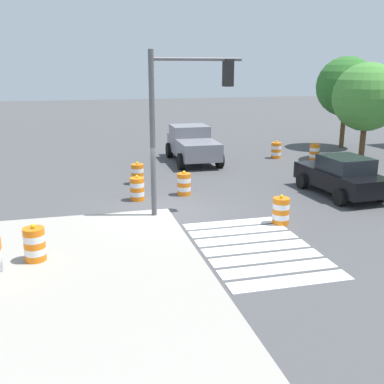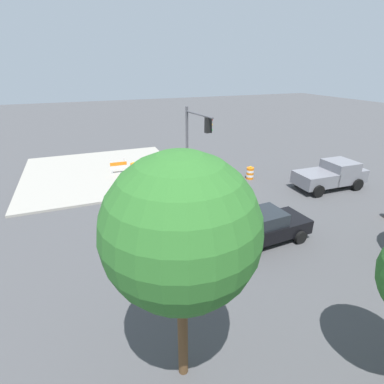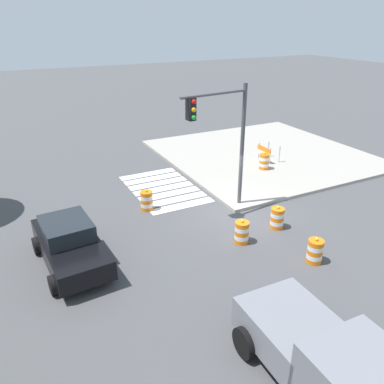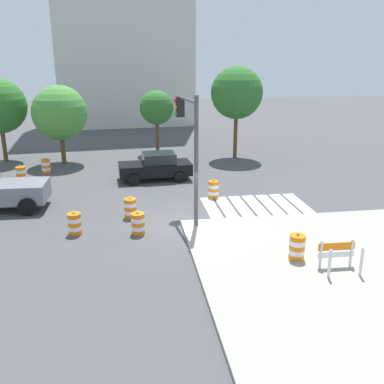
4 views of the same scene
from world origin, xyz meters
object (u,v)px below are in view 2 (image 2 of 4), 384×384
Objects in this scene: sports_car at (266,226)px; traffic_barrel_on_sidewalk at (134,169)px; traffic_light_pole at (195,137)px; street_tree_streetside_near at (181,231)px; traffic_barrel_median_far at (233,184)px; pickup_truck at (332,175)px; traffic_barrel_crosswalk_end at (250,173)px; traffic_barrel_median_near at (217,176)px; construction_barricade at (118,165)px; traffic_barrel_far_curb at (186,208)px.

sports_car is 12.42m from traffic_barrel_on_sidewalk.
street_tree_streetside_near is at bearing 66.63° from traffic_light_pole.
traffic_barrel_on_sidewalk is (5.86, -5.45, 0.15)m from traffic_barrel_median_far.
traffic_light_pole is 12.93m from street_tree_streetside_near.
traffic_light_pole reaches higher than pickup_truck.
traffic_barrel_median_far is at bearing 167.19° from traffic_light_pole.
traffic_barrel_crosswalk_end is 2.65m from traffic_barrel_median_near.
traffic_barrel_median_near is at bearing 146.40° from construction_barricade.
pickup_truck is 16.10m from construction_barricade.
traffic_barrel_far_curb is at bearing 46.35° from traffic_barrel_median_near.
traffic_barrel_on_sidewalk is at bearing 139.18° from construction_barricade.
traffic_barrel_median_far is at bearing -124.63° from street_tree_streetside_near.
traffic_light_pole is at bearing -113.37° from street_tree_streetside_near.
pickup_truck is at bearing -178.82° from traffic_barrel_far_curb.
traffic_barrel_on_sidewalk is (8.18, -3.85, 0.15)m from traffic_barrel_crosswalk_end.
sports_car is at bearing -140.76° from street_tree_streetside_near.
street_tree_streetside_near is (0.82, 17.63, 3.95)m from construction_barricade.
traffic_barrel_median_far is 9.43m from construction_barricade.
sports_car is at bearing 26.43° from pickup_truck.
pickup_truck is at bearing 148.37° from construction_barricade.
pickup_truck is 5.09× the size of traffic_barrel_crosswalk_end.
street_tree_streetside_near is at bearing 83.49° from traffic_barrel_on_sidewalk.
traffic_light_pole is at bearing 126.63° from construction_barricade.
traffic_barrel_crosswalk_end is at bearing 171.80° from traffic_barrel_median_near.
sports_car is at bearing 124.91° from traffic_barrel_far_curb.
traffic_barrel_median_far is 4.39m from traffic_light_pole.
construction_barricade is 0.20× the size of street_tree_streetside_near.
traffic_barrel_median_near is 1.00× the size of traffic_barrel_on_sidewalk.
sports_car is 7.56m from traffic_light_pole.
traffic_barrel_median_far is (6.76, -2.06, -0.52)m from pickup_truck.
traffic_light_pole reaches higher than traffic_barrel_median_near.
traffic_barrel_median_far is 8.00m from traffic_barrel_on_sidewalk.
sports_car is 4.32× the size of traffic_barrel_crosswalk_end.
sports_car is at bearing 80.88° from traffic_barrel_median_near.
traffic_barrel_median_far is (-0.30, 1.97, 0.00)m from traffic_barrel_median_near.
traffic_light_pole is (-3.21, 4.85, 3.31)m from traffic_barrel_on_sidewalk.
pickup_truck reaches higher than traffic_barrel_on_sidewalk.
sports_car is 8.76m from traffic_barrel_crosswalk_end.
traffic_barrel_on_sidewalk is at bearing -42.90° from traffic_barrel_median_far.
traffic_barrel_median_near is (2.62, -0.38, 0.00)m from traffic_barrel_crosswalk_end.
street_tree_streetside_near is (6.15, 5.02, 3.86)m from sports_car.
traffic_barrel_on_sidewalk is 17.29m from street_tree_streetside_near.
traffic_light_pole is at bearing 11.29° from traffic_barrel_crosswalk_end.
street_tree_streetside_near is (1.91, 16.69, 4.07)m from traffic_barrel_on_sidewalk.
street_tree_streetside_near is (7.46, 13.21, 4.22)m from traffic_barrel_median_near.
traffic_barrel_on_sidewalk is at bearing -32.03° from traffic_barrel_median_near.
traffic_light_pole is at bearing 123.56° from traffic_barrel_on_sidewalk.
traffic_barrel_crosswalk_end is 2.81m from traffic_barrel_median_far.
sports_car reaches higher than traffic_barrel_crosswalk_end.
traffic_barrel_crosswalk_end is at bearing -116.72° from sports_car.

